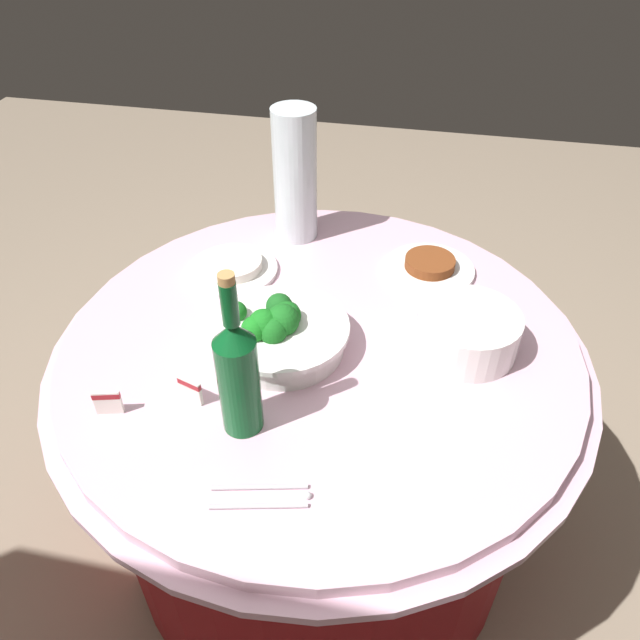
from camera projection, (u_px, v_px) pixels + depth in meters
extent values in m
plane|color=gray|center=(320.00, 528.00, 1.77)|extent=(6.00, 6.00, 0.00)
cylinder|color=maroon|center=(320.00, 454.00, 1.55)|extent=(1.01, 1.01, 0.69)
cylinder|color=#E0B2C6|center=(320.00, 352.00, 1.32)|extent=(1.16, 1.16, 0.02)
cylinder|color=#E0B2C6|center=(320.00, 343.00, 1.31)|extent=(1.10, 1.10, 0.03)
cylinder|color=white|center=(282.00, 339.00, 1.26)|extent=(0.26, 0.26, 0.05)
cylinder|color=white|center=(282.00, 327.00, 1.24)|extent=(0.28, 0.28, 0.01)
sphere|color=#19781E|center=(264.00, 324.00, 1.21)|extent=(0.06, 0.06, 0.06)
sphere|color=#19691E|center=(236.00, 312.00, 1.25)|extent=(0.04, 0.04, 0.04)
sphere|color=#195C1E|center=(279.00, 308.00, 1.26)|extent=(0.06, 0.06, 0.06)
sphere|color=#196D1E|center=(287.00, 315.00, 1.24)|extent=(0.06, 0.06, 0.06)
sphere|color=#196A1E|center=(273.00, 331.00, 1.20)|extent=(0.06, 0.06, 0.06)
sphere|color=#197F1E|center=(254.00, 329.00, 1.20)|extent=(0.05, 0.05, 0.05)
sphere|color=#19681E|center=(283.00, 320.00, 1.22)|extent=(0.07, 0.07, 0.07)
cylinder|color=white|center=(465.00, 346.00, 1.27)|extent=(0.21, 0.21, 0.01)
cylinder|color=white|center=(465.00, 343.00, 1.26)|extent=(0.21, 0.21, 0.01)
cylinder|color=white|center=(466.00, 339.00, 1.26)|extent=(0.21, 0.21, 0.01)
cylinder|color=white|center=(467.00, 336.00, 1.25)|extent=(0.21, 0.21, 0.01)
cylinder|color=white|center=(468.00, 332.00, 1.24)|extent=(0.21, 0.21, 0.01)
cylinder|color=white|center=(468.00, 328.00, 1.24)|extent=(0.21, 0.21, 0.01)
cylinder|color=white|center=(469.00, 325.00, 1.23)|extent=(0.21, 0.21, 0.01)
cylinder|color=white|center=(470.00, 321.00, 1.22)|extent=(0.21, 0.21, 0.01)
cylinder|color=white|center=(471.00, 317.00, 1.22)|extent=(0.21, 0.21, 0.01)
cylinder|color=#0D5021|center=(239.00, 385.00, 1.05)|extent=(0.07, 0.07, 0.20)
cone|color=#0D5021|center=(233.00, 333.00, 0.97)|extent=(0.07, 0.07, 0.04)
cylinder|color=#0D5021|center=(229.00, 304.00, 0.94)|extent=(0.03, 0.03, 0.08)
cylinder|color=#B2844C|center=(226.00, 279.00, 0.91)|extent=(0.03, 0.03, 0.02)
cylinder|color=silver|center=(295.00, 176.00, 1.51)|extent=(0.11, 0.11, 0.34)
sphere|color=#E5B26B|center=(289.00, 220.00, 1.60)|extent=(0.06, 0.06, 0.06)
sphere|color=#E5B26B|center=(299.00, 225.00, 1.58)|extent=(0.06, 0.06, 0.06)
sphere|color=#E5B26B|center=(302.00, 218.00, 1.61)|extent=(0.06, 0.06, 0.06)
sphere|color=#72C64C|center=(288.00, 205.00, 1.55)|extent=(0.06, 0.06, 0.06)
sphere|color=#72C64C|center=(302.00, 206.00, 1.55)|extent=(0.06, 0.06, 0.06)
sphere|color=#72C64C|center=(297.00, 199.00, 1.58)|extent=(0.06, 0.06, 0.06)
sphere|color=red|center=(291.00, 188.00, 1.51)|extent=(0.06, 0.06, 0.06)
sphere|color=red|center=(304.00, 185.00, 1.53)|extent=(0.06, 0.06, 0.06)
sphere|color=red|center=(292.00, 181.00, 1.54)|extent=(0.06, 0.06, 0.06)
sphere|color=#E5B26B|center=(295.00, 168.00, 1.48)|extent=(0.06, 0.06, 0.06)
sphere|color=#E5B26B|center=(302.00, 163.00, 1.50)|extent=(0.06, 0.06, 0.06)
sphere|color=#E5B26B|center=(287.00, 163.00, 1.50)|extent=(0.06, 0.06, 0.06)
sphere|color=#72C64C|center=(299.00, 147.00, 1.45)|extent=(0.06, 0.06, 0.06)
sphere|color=#72C64C|center=(298.00, 141.00, 1.47)|extent=(0.06, 0.06, 0.06)
sphere|color=#72C64C|center=(286.00, 144.00, 1.46)|extent=(0.06, 0.06, 0.06)
cylinder|color=silver|center=(258.00, 506.00, 0.98)|extent=(0.16, 0.04, 0.01)
cylinder|color=silver|center=(260.00, 487.00, 1.00)|extent=(0.16, 0.04, 0.01)
sphere|color=silver|center=(308.00, 496.00, 0.99)|extent=(0.01, 0.01, 0.01)
cylinder|color=white|center=(429.00, 269.00, 1.48)|extent=(0.22, 0.22, 0.01)
cylinder|color=brown|center=(430.00, 263.00, 1.47)|extent=(0.12, 0.12, 0.03)
cylinder|color=white|center=(233.00, 270.00, 1.48)|extent=(0.22, 0.22, 0.01)
cylinder|color=white|center=(232.00, 264.00, 1.47)|extent=(0.15, 0.15, 0.02)
cube|color=white|center=(190.00, 390.00, 1.14)|extent=(0.05, 0.02, 0.05)
cube|color=maroon|center=(189.00, 384.00, 1.13)|extent=(0.05, 0.02, 0.01)
cube|color=white|center=(108.00, 402.00, 1.12)|extent=(0.05, 0.02, 0.05)
cube|color=maroon|center=(106.00, 396.00, 1.11)|extent=(0.05, 0.02, 0.01)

